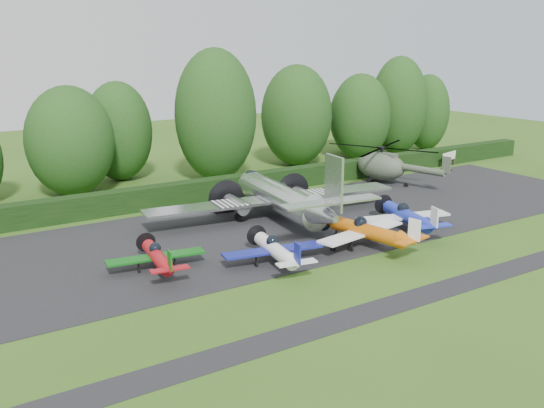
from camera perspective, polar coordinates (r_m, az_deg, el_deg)
ground at (r=40.43m, az=6.77°, el=-6.04°), size 160.00×160.00×0.00m
apron at (r=48.11m, az=-0.76°, el=-2.46°), size 70.00×18.00×0.01m
taxiway_verge at (r=36.36m, az=12.81°, el=-8.80°), size 70.00×2.00×0.00m
hedgerow at (r=57.40m, az=-6.56°, el=0.33°), size 90.00×1.60×2.00m
transport_plane at (r=49.84m, az=0.96°, el=0.54°), size 22.35×17.14×7.16m
light_plane_red at (r=39.97m, az=-10.75°, el=-4.88°), size 6.43×6.76×2.47m
light_plane_white at (r=40.26m, az=0.33°, el=-4.34°), size 6.94×7.30×2.67m
light_plane_orange at (r=44.14m, az=8.96°, el=-2.54°), size 8.00×8.41×3.07m
light_plane_blue at (r=48.69m, az=12.57°, el=-1.11°), size 7.71×8.10×2.96m
helicopter at (r=64.92m, az=10.27°, el=3.76°), size 11.88×13.91×3.83m
sign_board at (r=75.42m, az=16.33°, el=4.28°), size 3.14×0.12×1.77m
tree_1 at (r=66.73m, az=-14.26°, el=6.64°), size 7.15×7.15×10.55m
tree_2 at (r=72.67m, az=2.33°, el=8.31°), size 8.45×8.45×11.98m
tree_3 at (r=77.16m, az=8.31°, el=8.10°), size 7.51×7.51×10.75m
tree_5 at (r=86.34m, az=14.42°, el=8.35°), size 5.92×5.92×10.28m
tree_7 at (r=82.19m, az=11.83°, el=9.05°), size 7.37×7.37×12.75m
tree_8 at (r=64.70m, az=-5.34°, el=8.31°), size 8.63×8.63×13.96m
tree_9 at (r=61.14m, az=-18.49°, el=5.61°), size 8.32×8.32×10.58m
tree_10 at (r=82.22m, az=7.59°, el=8.14°), size 6.20×6.20×9.62m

